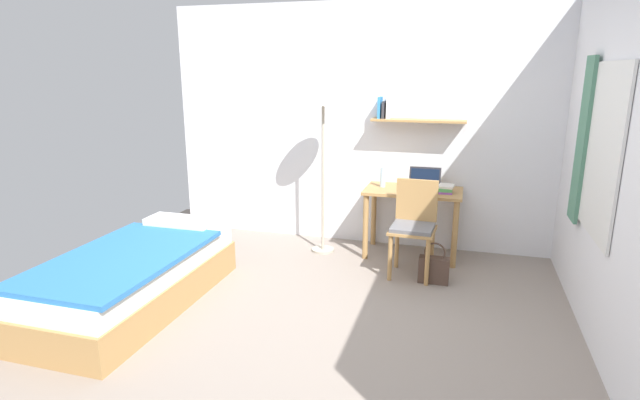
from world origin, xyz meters
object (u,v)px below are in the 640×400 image
(desk, at_px, (413,202))
(water_bottle, at_px, (383,177))
(book_stack, at_px, (446,189))
(laptop, at_px, (424,183))
(standing_lamp, at_px, (323,104))
(handbag, at_px, (434,269))
(bed, at_px, (134,278))
(desk_chair, at_px, (414,223))

(desk, relative_size, water_bottle, 4.71)
(book_stack, bearing_deg, desk, 174.04)
(desk, height_order, book_stack, book_stack)
(desk, relative_size, laptop, 3.01)
(desk, bearing_deg, standing_lamp, -171.42)
(book_stack, relative_size, handbag, 0.54)
(laptop, xyz_separation_m, book_stack, (0.22, -0.11, -0.02))
(handbag, bearing_deg, book_stack, 86.51)
(standing_lamp, height_order, water_bottle, standing_lamp)
(bed, height_order, laptop, laptop)
(desk, xyz_separation_m, standing_lamp, (-0.92, -0.14, 0.99))
(bed, height_order, desk_chair, desk_chair)
(book_stack, xyz_separation_m, handbag, (-0.04, -0.62, -0.62))
(water_bottle, height_order, handbag, water_bottle)
(standing_lamp, relative_size, laptop, 5.45)
(water_bottle, relative_size, handbag, 0.54)
(handbag, bearing_deg, laptop, 104.04)
(water_bottle, bearing_deg, desk, -6.66)
(desk, distance_m, book_stack, 0.37)
(bed, bearing_deg, standing_lamp, 55.67)
(water_bottle, bearing_deg, handbag, -48.75)
(desk, relative_size, book_stack, 4.66)
(bed, distance_m, handbag, 2.62)
(laptop, height_order, handbag, laptop)
(desk, relative_size, desk_chair, 1.09)
(desk_chair, bearing_deg, desk, 97.68)
(bed, height_order, book_stack, book_stack)
(laptop, distance_m, book_stack, 0.24)
(desk, bearing_deg, bed, -138.74)
(standing_lamp, distance_m, water_bottle, 0.97)
(laptop, bearing_deg, standing_lamp, -168.33)
(desk_chair, height_order, book_stack, desk_chair)
(desk, distance_m, handbag, 0.84)
(book_stack, distance_m, handbag, 0.88)
(water_bottle, xyz_separation_m, handbag, (0.61, -0.69, -0.68))
(bed, relative_size, handbag, 4.98)
(desk, distance_m, standing_lamp, 1.36)
(bed, distance_m, laptop, 2.92)
(bed, relative_size, standing_lamp, 1.08)
(laptop, bearing_deg, water_bottle, -175.36)
(desk_chair, bearing_deg, bed, -148.41)
(handbag, bearing_deg, desk, 113.41)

